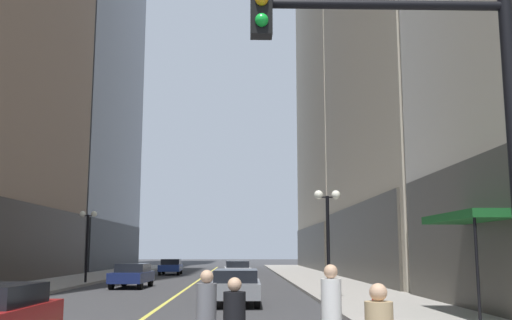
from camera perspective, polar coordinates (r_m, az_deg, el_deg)
ground_plane at (r=39.40m, az=-5.87°, el=-11.80°), size 200.00×200.00×0.00m
sidewalk_left at (r=40.86m, az=-17.71°, el=-11.23°), size 4.50×78.00×0.15m
sidewalk_right at (r=39.65m, az=6.36°, el=-11.67°), size 4.50×78.00×0.15m
lane_centre_stripe at (r=39.40m, az=-5.87°, el=-11.80°), size 0.16×70.00×0.01m
building_right_far at (r=67.97m, az=10.65°, el=5.87°), size 13.37×26.00×38.50m
storefront_awning_right at (r=18.21m, az=20.36°, el=-5.35°), size 1.60×4.26×3.12m
car_grey at (r=22.68m, az=-1.96°, el=-12.20°), size 1.87×4.72×1.32m
car_navy at (r=33.41m, az=-12.06°, el=-10.96°), size 1.91×4.19×1.32m
car_white at (r=41.40m, az=-1.87°, el=-10.70°), size 1.95×4.59×1.32m
car_blue at (r=50.89m, az=-8.36°, el=-10.28°), size 1.89×4.44×1.32m
pedestrian_in_grey_suit at (r=10.13m, az=-4.90°, el=-14.73°), size 0.48×0.48×1.71m
pedestrian_in_white_shirt at (r=10.02m, az=7.43°, el=-14.39°), size 0.47×0.47×1.80m
traffic_light_near_right at (r=7.69m, az=16.81°, el=4.35°), size 3.43×0.35×5.65m
street_lamp_left_far at (r=36.99m, az=-16.21°, el=-6.64°), size 1.06×0.36×4.43m
street_lamp_right_mid at (r=23.42m, az=7.05°, el=-5.83°), size 1.06×0.36×4.43m
fire_hydrant_right at (r=17.71m, az=11.79°, el=-14.00°), size 0.28×0.28×0.80m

